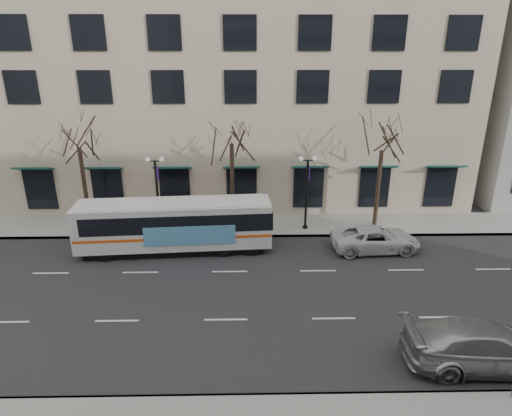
{
  "coord_description": "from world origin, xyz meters",
  "views": [
    {
      "loc": [
        1.09,
        -19.07,
        11.61
      ],
      "look_at": [
        1.48,
        1.76,
        4.0
      ],
      "focal_mm": 30.0,
      "sensor_mm": 36.0,
      "label": 1
    }
  ],
  "objects_px": {
    "tree_far_right": "(383,136)",
    "silver_car": "(484,345)",
    "lamp_post_right": "(307,190)",
    "white_pickup": "(375,239)",
    "lamp_post_left": "(157,190)",
    "city_bus": "(176,224)",
    "tree_far_mid": "(231,129)",
    "tree_far_left": "(77,133)"
  },
  "relations": [
    {
      "from": "tree_far_left",
      "to": "lamp_post_left",
      "type": "relative_size",
      "value": 1.6
    },
    {
      "from": "lamp_post_right",
      "to": "white_pickup",
      "type": "bearing_deg",
      "value": -39.68
    },
    {
      "from": "lamp_post_right",
      "to": "lamp_post_left",
      "type": "bearing_deg",
      "value": 180.0
    },
    {
      "from": "tree_far_left",
      "to": "tree_far_mid",
      "type": "relative_size",
      "value": 0.98
    },
    {
      "from": "tree_far_right",
      "to": "lamp_post_left",
      "type": "height_order",
      "value": "tree_far_right"
    },
    {
      "from": "tree_far_left",
      "to": "lamp_post_left",
      "type": "xyz_separation_m",
      "value": [
        5.01,
        -0.6,
        -3.75
      ]
    },
    {
      "from": "lamp_post_left",
      "to": "white_pickup",
      "type": "bearing_deg",
      "value": -13.15
    },
    {
      "from": "white_pickup",
      "to": "tree_far_right",
      "type": "bearing_deg",
      "value": -18.56
    },
    {
      "from": "tree_far_left",
      "to": "lamp_post_right",
      "type": "relative_size",
      "value": 1.6
    },
    {
      "from": "silver_car",
      "to": "lamp_post_left",
      "type": "bearing_deg",
      "value": 49.51
    },
    {
      "from": "tree_far_left",
      "to": "city_bus",
      "type": "relative_size",
      "value": 0.7
    },
    {
      "from": "lamp_post_right",
      "to": "tree_far_right",
      "type": "bearing_deg",
      "value": 6.85
    },
    {
      "from": "tree_far_mid",
      "to": "white_pickup",
      "type": "relative_size",
      "value": 1.58
    },
    {
      "from": "lamp_post_left",
      "to": "lamp_post_right",
      "type": "distance_m",
      "value": 10.0
    },
    {
      "from": "lamp_post_right",
      "to": "city_bus",
      "type": "distance_m",
      "value": 8.97
    },
    {
      "from": "tree_far_right",
      "to": "city_bus",
      "type": "distance_m",
      "value": 14.6
    },
    {
      "from": "tree_far_right",
      "to": "lamp_post_right",
      "type": "relative_size",
      "value": 1.55
    },
    {
      "from": "tree_far_right",
      "to": "lamp_post_right",
      "type": "distance_m",
      "value": 6.11
    },
    {
      "from": "tree_far_right",
      "to": "city_bus",
      "type": "xyz_separation_m",
      "value": [
        -13.34,
        -3.65,
        -4.69
      ]
    },
    {
      "from": "city_bus",
      "to": "white_pickup",
      "type": "distance_m",
      "value": 12.31
    },
    {
      "from": "city_bus",
      "to": "lamp_post_left",
      "type": "bearing_deg",
      "value": 114.34
    },
    {
      "from": "tree_far_mid",
      "to": "city_bus",
      "type": "height_order",
      "value": "tree_far_mid"
    },
    {
      "from": "silver_car",
      "to": "white_pickup",
      "type": "height_order",
      "value": "silver_car"
    },
    {
      "from": "tree_far_left",
      "to": "tree_far_right",
      "type": "height_order",
      "value": "tree_far_left"
    },
    {
      "from": "tree_far_mid",
      "to": "city_bus",
      "type": "distance_m",
      "value": 7.15
    },
    {
      "from": "tree_far_left",
      "to": "lamp_post_left",
      "type": "bearing_deg",
      "value": -6.83
    },
    {
      "from": "tree_far_left",
      "to": "silver_car",
      "type": "distance_m",
      "value": 25.43
    },
    {
      "from": "tree_far_mid",
      "to": "city_bus",
      "type": "bearing_deg",
      "value": -132.48
    },
    {
      "from": "city_bus",
      "to": "white_pickup",
      "type": "height_order",
      "value": "city_bus"
    },
    {
      "from": "tree_far_right",
      "to": "lamp_post_right",
      "type": "height_order",
      "value": "tree_far_right"
    },
    {
      "from": "white_pickup",
      "to": "city_bus",
      "type": "bearing_deg",
      "value": 86.0
    },
    {
      "from": "tree_far_mid",
      "to": "tree_far_right",
      "type": "distance_m",
      "value": 10.01
    },
    {
      "from": "tree_far_right",
      "to": "silver_car",
      "type": "relative_size",
      "value": 1.3
    },
    {
      "from": "city_bus",
      "to": "white_pickup",
      "type": "xyz_separation_m",
      "value": [
        12.27,
        -0.21,
        -0.98
      ]
    },
    {
      "from": "tree_far_left",
      "to": "tree_far_right",
      "type": "xyz_separation_m",
      "value": [
        20.0,
        0.0,
        -0.28
      ]
    },
    {
      "from": "lamp_post_right",
      "to": "tree_far_left",
      "type": "bearing_deg",
      "value": 177.71
    },
    {
      "from": "lamp_post_right",
      "to": "white_pickup",
      "type": "height_order",
      "value": "lamp_post_right"
    },
    {
      "from": "lamp_post_right",
      "to": "city_bus",
      "type": "bearing_deg",
      "value": -159.95
    },
    {
      "from": "lamp_post_right",
      "to": "silver_car",
      "type": "height_order",
      "value": "lamp_post_right"
    },
    {
      "from": "city_bus",
      "to": "tree_far_right",
      "type": "bearing_deg",
      "value": 11.14
    },
    {
      "from": "lamp_post_left",
      "to": "city_bus",
      "type": "xyz_separation_m",
      "value": [
        1.65,
        -3.05,
        -1.21
      ]
    },
    {
      "from": "tree_far_mid",
      "to": "tree_far_right",
      "type": "height_order",
      "value": "tree_far_mid"
    }
  ]
}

